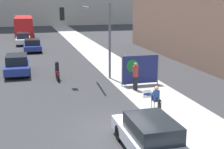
{
  "coord_description": "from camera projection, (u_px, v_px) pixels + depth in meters",
  "views": [
    {
      "loc": [
        -3.72,
        -12.02,
        5.54
      ],
      "look_at": [
        0.83,
        4.6,
        1.42
      ],
      "focal_mm": 50.0,
      "sensor_mm": 36.0,
      "label": 1
    }
  ],
  "objects": [
    {
      "name": "jogger_on_sidewalk",
      "position": [
        135.0,
        76.0,
        19.01
      ],
      "size": [
        0.34,
        0.34,
        1.71
      ],
      "rotation": [
        0.0,
        0.0,
        3.36
      ],
      "color": "black",
      "rests_on": "sidewalk_curb"
    },
    {
      "name": "protest_banner",
      "position": [
        140.0,
        70.0,
        20.09
      ],
      "size": [
        2.51,
        0.06,
        1.93
      ],
      "color": "slate",
      "rests_on": "sidewalk_curb"
    },
    {
      "name": "sidewalk_curb",
      "position": [
        107.0,
        62.0,
        28.4
      ],
      "size": [
        3.3,
        90.0,
        0.16
      ],
      "primitive_type": "cube",
      "color": "#A8A399",
      "rests_on": "ground_plane"
    },
    {
      "name": "ground_plane",
      "position": [
        122.0,
        131.0,
        13.52
      ],
      "size": [
        160.0,
        160.0,
        0.0
      ],
      "primitive_type": "plane",
      "color": "#303033"
    },
    {
      "name": "pedestrian_behind",
      "position": [
        125.0,
        68.0,
        21.28
      ],
      "size": [
        0.34,
        0.34,
        1.71
      ],
      "rotation": [
        0.0,
        0.0,
        2.77
      ],
      "color": "#424247",
      "rests_on": "sidewalk_curb"
    },
    {
      "name": "motorcycle_on_road",
      "position": [
        57.0,
        72.0,
        22.25
      ],
      "size": [
        0.28,
        2.16,
        1.32
      ],
      "color": "maroon",
      "rests_on": "ground_plane"
    },
    {
      "name": "city_bus_on_road",
      "position": [
        24.0,
        25.0,
        48.12
      ],
      "size": [
        2.54,
        11.05,
        3.06
      ],
      "color": "red",
      "rests_on": "ground_plane"
    },
    {
      "name": "seated_protester",
      "position": [
        156.0,
        97.0,
        15.61
      ],
      "size": [
        0.95,
        0.77,
        1.19
      ],
      "rotation": [
        0.0,
        0.0,
        -0.4
      ],
      "color": "#474C56",
      "rests_on": "sidewalk_curb"
    },
    {
      "name": "car_on_road_distant",
      "position": [
        23.0,
        39.0,
        39.81
      ],
      "size": [
        1.75,
        4.71,
        1.51
      ],
      "color": "white",
      "rests_on": "ground_plane"
    },
    {
      "name": "car_on_road_nearest",
      "position": [
        17.0,
        64.0,
        23.95
      ],
      "size": [
        1.79,
        4.68,
        1.49
      ],
      "color": "navy",
      "rests_on": "ground_plane"
    },
    {
      "name": "traffic_light_pole",
      "position": [
        91.0,
        28.0,
        21.0
      ],
      "size": [
        3.43,
        3.2,
        5.23
      ],
      "color": "slate",
      "rests_on": "sidewalk_curb"
    },
    {
      "name": "car_on_road_midblock",
      "position": [
        32.0,
        45.0,
        34.44
      ],
      "size": [
        1.86,
        4.2,
        1.38
      ],
      "color": "navy",
      "rests_on": "ground_plane"
    },
    {
      "name": "parked_car_curbside",
      "position": [
        151.0,
        136.0,
        11.37
      ],
      "size": [
        1.75,
        4.36,
        1.4
      ],
      "color": "silver",
      "rests_on": "ground_plane"
    }
  ]
}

